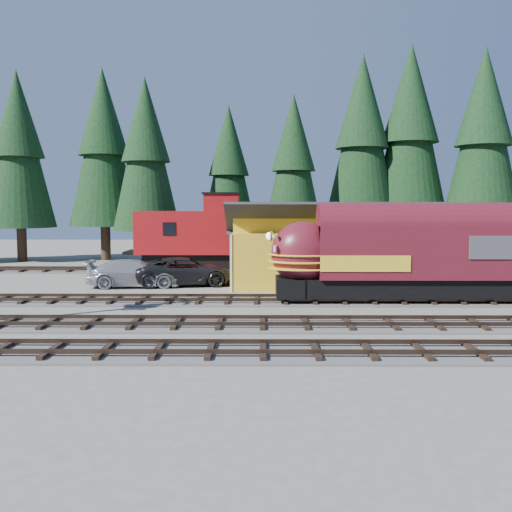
{
  "coord_description": "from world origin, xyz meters",
  "views": [
    {
      "loc": [
        -4.3,
        -25.63,
        5.03
      ],
      "look_at": [
        -4.51,
        4.0,
        2.44
      ],
      "focal_mm": 40.0,
      "sensor_mm": 36.0,
      "label": 1
    }
  ],
  "objects_px": {
    "caboose": "(209,236)",
    "pickup_truck_a": "(185,271)",
    "locomotive": "(401,258)",
    "pickup_truck_b": "(135,273)",
    "depot": "(328,239)"
  },
  "relations": [
    {
      "from": "caboose",
      "to": "pickup_truck_a",
      "type": "height_order",
      "value": "caboose"
    },
    {
      "from": "pickup_truck_a",
      "to": "pickup_truck_b",
      "type": "distance_m",
      "value": 3.13
    },
    {
      "from": "depot",
      "to": "caboose",
      "type": "distance_m",
      "value": 11.15
    },
    {
      "from": "caboose",
      "to": "pickup_truck_a",
      "type": "bearing_deg",
      "value": -96.12
    },
    {
      "from": "depot",
      "to": "locomotive",
      "type": "relative_size",
      "value": 0.89
    },
    {
      "from": "locomotive",
      "to": "depot",
      "type": "bearing_deg",
      "value": 115.2
    },
    {
      "from": "caboose",
      "to": "pickup_truck_b",
      "type": "bearing_deg",
      "value": -114.8
    },
    {
      "from": "depot",
      "to": "pickup_truck_b",
      "type": "height_order",
      "value": "depot"
    },
    {
      "from": "locomotive",
      "to": "pickup_truck_a",
      "type": "distance_m",
      "value": 13.77
    },
    {
      "from": "depot",
      "to": "pickup_truck_b",
      "type": "xyz_separation_m",
      "value": [
        -12.11,
        -0.86,
        -2.1
      ]
    },
    {
      "from": "caboose",
      "to": "pickup_truck_a",
      "type": "relative_size",
      "value": 1.68
    },
    {
      "from": "depot",
      "to": "pickup_truck_a",
      "type": "bearing_deg",
      "value": -179.24
    },
    {
      "from": "pickup_truck_a",
      "to": "pickup_truck_b",
      "type": "xyz_separation_m",
      "value": [
        -3.05,
        -0.74,
        -0.03
      ]
    },
    {
      "from": "locomotive",
      "to": "pickup_truck_b",
      "type": "bearing_deg",
      "value": 159.6
    },
    {
      "from": "caboose",
      "to": "pickup_truck_b",
      "type": "height_order",
      "value": "caboose"
    }
  ]
}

